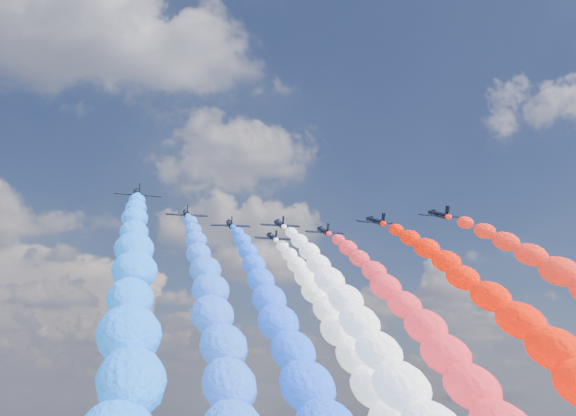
{
  "coord_description": "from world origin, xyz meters",
  "views": [
    {
      "loc": [
        -31.47,
        -138.83,
        63.92
      ],
      "look_at": [
        0.0,
        4.0,
        103.25
      ],
      "focal_mm": 44.17,
      "sensor_mm": 36.0,
      "label": 1
    }
  ],
  "objects": [
    {
      "name": "jet_1",
      "position": [
        -21.42,
        5.66,
        101.25
      ],
      "size": [
        8.9,
        11.93,
        6.38
      ],
      "primitive_type": null,
      "rotation": [
        0.35,
        0.0,
        -0.02
      ],
      "color": "black"
    },
    {
      "name": "jet_3",
      "position": [
        -0.47,
        10.45,
        101.25
      ],
      "size": [
        8.81,
        11.87,
        6.38
      ],
      "primitive_type": null,
      "rotation": [
        0.35,
        0.0,
        -0.02
      ],
      "color": "black"
    },
    {
      "name": "trail_4",
      "position": [
        0.49,
        -27.65,
        72.94
      ],
      "size": [
        7.17,
        100.8,
        60.4
      ],
      "primitive_type": null,
      "color": "white"
    },
    {
      "name": "jet_0",
      "position": [
        -31.61,
        -7.73,
        101.25
      ],
      "size": [
        9.3,
        12.22,
        6.38
      ],
      "primitive_type": null,
      "rotation": [
        0.35,
        0.0,
        0.06
      ],
      "color": "black"
    },
    {
      "name": "jet_6",
      "position": [
        19.42,
        3.19,
        101.25
      ],
      "size": [
        9.4,
        12.29,
        6.38
      ],
      "primitive_type": null,
      "rotation": [
        0.35,
        0.0,
        0.07
      ],
      "color": "black"
    },
    {
      "name": "trail_3",
      "position": [
        -0.47,
        -40.97,
        72.94
      ],
      "size": [
        7.17,
        100.8,
        60.4
      ],
      "primitive_type": null,
      "color": "white"
    },
    {
      "name": "trail_1",
      "position": [
        -21.42,
        -45.76,
        72.94
      ],
      "size": [
        7.17,
        100.8,
        60.4
      ],
      "primitive_type": null,
      "color": "blue"
    },
    {
      "name": "trail_0",
      "position": [
        -31.61,
        -59.14,
        72.94
      ],
      "size": [
        7.17,
        100.8,
        60.4
      ],
      "primitive_type": null,
      "color": "#1569FF"
    },
    {
      "name": "jet_2",
      "position": [
        -11.19,
        13.01,
        101.25
      ],
      "size": [
        9.19,
        12.15,
        6.38
      ],
      "primitive_type": null,
      "rotation": [
        0.35,
        0.0,
        -0.05
      ],
      "color": "black"
    },
    {
      "name": "trail_6",
      "position": [
        19.42,
        -48.23,
        72.94
      ],
      "size": [
        7.17,
        100.8,
        60.4
      ],
      "primitive_type": null,
      "color": "red"
    },
    {
      "name": "jet_7",
      "position": [
        30.45,
        -5.09,
        101.25
      ],
      "size": [
        8.8,
        11.86,
        6.38
      ],
      "primitive_type": null,
      "rotation": [
        0.35,
        0.0,
        0.02
      ],
      "color": "black"
    },
    {
      "name": "trail_2",
      "position": [
        -11.19,
        -38.41,
        72.94
      ],
      "size": [
        7.17,
        100.8,
        60.4
      ],
      "primitive_type": null,
      "color": "blue"
    },
    {
      "name": "jet_4",
      "position": [
        0.49,
        23.77,
        101.25
      ],
      "size": [
        8.95,
        11.97,
        6.38
      ],
      "primitive_type": null,
      "rotation": [
        0.35,
        0.0,
        0.03
      ],
      "color": "black"
    },
    {
      "name": "jet_5",
      "position": [
        10.78,
        14.77,
        101.25
      ],
      "size": [
        8.83,
        11.88,
        6.38
      ],
      "primitive_type": null,
      "rotation": [
        0.35,
        0.0,
        -0.02
      ],
      "color": "black"
    },
    {
      "name": "trail_5",
      "position": [
        10.78,
        -36.65,
        72.94
      ],
      "size": [
        7.17,
        100.8,
        60.4
      ],
      "primitive_type": null,
      "color": "red"
    }
  ]
}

